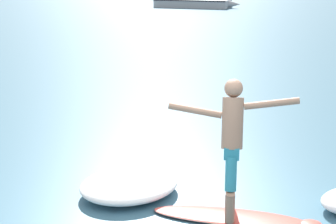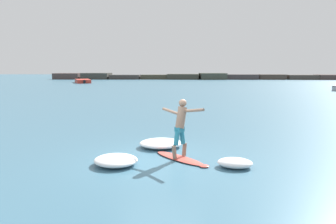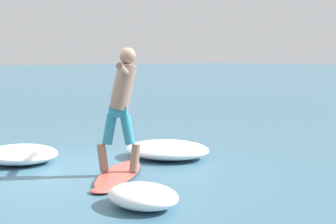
{
  "view_description": "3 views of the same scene",
  "coord_description": "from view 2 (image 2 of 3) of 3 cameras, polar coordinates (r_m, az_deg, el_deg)",
  "views": [
    {
      "loc": [
        -3.98,
        -5.14,
        3.42
      ],
      "look_at": [
        0.56,
        1.6,
        1.19
      ],
      "focal_mm": 60.0,
      "sensor_mm": 36.0,
      "label": 1
    },
    {
      "loc": [
        0.75,
        -9.93,
        2.95
      ],
      "look_at": [
        0.16,
        1.95,
        1.26
      ],
      "focal_mm": 35.0,
      "sensor_mm": 36.0,
      "label": 2
    },
    {
      "loc": [
        7.49,
        -4.46,
        1.78
      ],
      "look_at": [
        0.53,
        1.19,
        0.89
      ],
      "focal_mm": 60.0,
      "sensor_mm": 36.0,
      "label": 3
    }
  ],
  "objects": [
    {
      "name": "ground_plane",
      "position": [
        10.39,
        -1.42,
        -8.43
      ],
      "size": [
        200.0,
        200.0,
        0.0
      ],
      "primitive_type": "plane",
      "color": "#3C677D"
    },
    {
      "name": "rock_jetty_breakwater",
      "position": [
        71.99,
        4.31,
        6.17
      ],
      "size": [
        63.74,
        5.19,
        1.34
      ],
      "color": "#473A38",
      "rests_on": "ground"
    },
    {
      "name": "surfboard",
      "position": [
        10.5,
        2.14,
        -8.08
      ],
      "size": [
        1.88,
        1.95,
        0.2
      ],
      "color": "#DD5246",
      "rests_on": "ground"
    },
    {
      "name": "surfer",
      "position": [
        10.31,
        2.25,
        -1.94
      ],
      "size": [
        1.35,
        1.19,
        1.85
      ],
      "color": "#8C6A56",
      "rests_on": "surfboard"
    },
    {
      "name": "fishing_boat_near_jetty",
      "position": [
        59.15,
        -14.63,
        5.28
      ],
      "size": [
        4.18,
        6.13,
        0.59
      ],
      "color": "red",
      "rests_on": "ground"
    },
    {
      "name": "wave_foam_at_tail",
      "position": [
        11.97,
        -1.26,
        -5.47
      ],
      "size": [
        1.75,
        1.57,
        0.3
      ],
      "color": "white",
      "rests_on": "ground"
    },
    {
      "name": "wave_foam_at_nose",
      "position": [
        10.01,
        -9.08,
        -8.3
      ],
      "size": [
        1.71,
        1.67,
        0.29
      ],
      "color": "white",
      "rests_on": "ground"
    },
    {
      "name": "wave_foam_beside",
      "position": [
        9.87,
        11.58,
        -8.67
      ],
      "size": [
        1.13,
        0.92,
        0.27
      ],
      "color": "white",
      "rests_on": "ground"
    }
  ]
}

